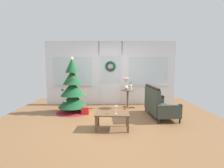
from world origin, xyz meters
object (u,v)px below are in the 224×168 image
at_px(christmas_tree, 73,92).
at_px(table_lamp, 126,82).
at_px(gift_box, 85,110).
at_px(wine_glass, 116,108).
at_px(side_table, 128,95).
at_px(flower_vase, 131,87).
at_px(coffee_table, 112,115).
at_px(settee_sofa, 158,105).

height_order(christmas_tree, table_lamp, christmas_tree).
bearing_deg(table_lamp, gift_box, -149.78).
bearing_deg(wine_glass, table_lamp, 78.81).
bearing_deg(side_table, flower_vase, -30.96).
bearing_deg(christmas_tree, table_lamp, 17.99).
height_order(side_table, wine_glass, side_table).
distance_m(side_table, coffee_table, 2.19).
xyz_separation_m(settee_sofa, table_lamp, (-0.89, 1.11, 0.59)).
bearing_deg(coffee_table, gift_box, 123.14).
xyz_separation_m(side_table, coffee_table, (-0.59, -2.11, -0.13)).
bearing_deg(settee_sofa, gift_box, 172.61).
relative_size(side_table, wine_glass, 3.50).
distance_m(flower_vase, wine_glass, 2.22).
relative_size(christmas_tree, table_lamp, 4.35).
bearing_deg(settee_sofa, table_lamp, 128.62).
bearing_deg(table_lamp, flower_vase, -32.01).
distance_m(christmas_tree, side_table, 2.01).
height_order(side_table, table_lamp, table_lamp).
xyz_separation_m(wine_glass, gift_box, (-0.96, 1.40, -0.44)).
distance_m(christmas_tree, settee_sofa, 2.81).
relative_size(coffee_table, wine_glass, 4.44).
height_order(side_table, flower_vase, flower_vase).
relative_size(side_table, gift_box, 2.87).
distance_m(table_lamp, coffee_table, 2.30).
relative_size(flower_vase, gift_box, 1.47).
bearing_deg(gift_box, side_table, 27.98).
bearing_deg(side_table, christmas_tree, -163.63).
height_order(settee_sofa, wine_glass, settee_sofa).
distance_m(settee_sofa, gift_box, 2.32).
bearing_deg(gift_box, flower_vase, 24.64).
bearing_deg(settee_sofa, christmas_tree, 169.43).
distance_m(coffee_table, gift_box, 1.61).
height_order(flower_vase, wine_glass, flower_vase).
bearing_deg(table_lamp, side_table, -33.69).
bearing_deg(flower_vase, coffee_table, -108.67).
xyz_separation_m(table_lamp, coffee_table, (-0.53, -2.15, -0.62)).
relative_size(settee_sofa, gift_box, 6.15).
xyz_separation_m(side_table, gift_box, (-1.46, -0.78, -0.37)).
bearing_deg(flower_vase, wine_glass, -105.78).
distance_m(side_table, table_lamp, 0.49).
bearing_deg(wine_glass, flower_vase, 74.22).
bearing_deg(gift_box, christmas_tree, 154.60).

